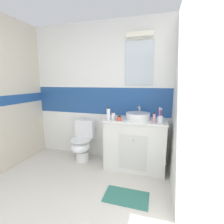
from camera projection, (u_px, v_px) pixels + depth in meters
name	position (u px, v px, depth m)	size (l,w,h in m)	color
ground_plane	(68.00, 197.00, 2.07)	(3.20, 3.48, 0.04)	beige
wall_back_tiled	(101.00, 92.00, 3.01)	(3.20, 0.20, 2.50)	white
wall_right_plain	(190.00, 104.00, 1.47)	(0.10, 3.48, 2.50)	white
vanity_cabinet	(135.00, 144.00, 2.69)	(1.00, 0.52, 0.85)	silver
sink_basin	(138.00, 116.00, 2.61)	(0.39, 0.43, 0.20)	white
toilet	(83.00, 142.00, 2.97)	(0.37, 0.50, 0.76)	white
toothbrush_cup	(160.00, 119.00, 2.37)	(0.08, 0.08, 0.24)	white
soap_dispenser	(113.00, 116.00, 2.58)	(0.06, 0.06, 0.15)	white
shampoo_bottle_tall	(108.00, 114.00, 2.57)	(0.06, 0.06, 0.20)	white
hair_gel_jar	(119.00, 118.00, 2.52)	(0.08, 0.08, 0.08)	#D84C33
deodorant_spray_can	(154.00, 118.00, 2.37)	(0.04, 0.04, 0.16)	pink
bath_mat	(126.00, 197.00, 2.04)	(0.57, 0.33, 0.01)	#337266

